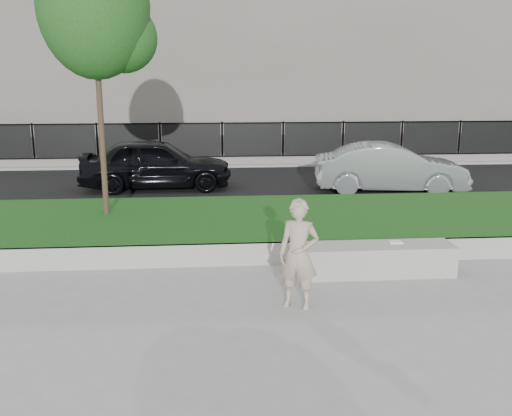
{
  "coord_description": "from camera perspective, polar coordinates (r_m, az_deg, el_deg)",
  "views": [
    {
      "loc": [
        -1.08,
        -8.47,
        3.28
      ],
      "look_at": [
        -0.28,
        1.2,
        0.99
      ],
      "focal_mm": 40.0,
      "sensor_mm": 36.0,
      "label": 1
    }
  ],
  "objects": [
    {
      "name": "man",
      "position": [
        8.1,
        4.27,
        -4.64
      ],
      "size": [
        0.68,
        0.57,
        1.59
      ],
      "primitive_type": "imported",
      "rotation": [
        0.0,
        0.0,
        -0.39
      ],
      "color": "tan",
      "rests_on": "ground"
    },
    {
      "name": "grass_kerb",
      "position": [
        10.05,
        1.66,
        -4.57
      ],
      "size": [
        34.0,
        0.08,
        0.4
      ],
      "primitive_type": "cube",
      "color": "#9F9C95",
      "rests_on": "ground"
    },
    {
      "name": "stone_bench",
      "position": [
        9.77,
        12.09,
        -5.05
      ],
      "size": [
        2.51,
        0.63,
        0.51
      ],
      "primitive_type": "cube",
      "color": "#9F9C95",
      "rests_on": "ground"
    },
    {
      "name": "grass_bank",
      "position": [
        11.92,
        0.62,
        -1.7
      ],
      "size": [
        34.0,
        4.0,
        0.4
      ],
      "primitive_type": "cube",
      "color": "black",
      "rests_on": "ground"
    },
    {
      "name": "iron_fence",
      "position": [
        20.68,
        -1.71,
        5.65
      ],
      "size": [
        32.0,
        0.3,
        1.5
      ],
      "color": "slate",
      "rests_on": "far_pavement"
    },
    {
      "name": "car_silver",
      "position": [
        16.33,
        13.27,
        3.9
      ],
      "size": [
        4.29,
        2.0,
        1.36
      ],
      "primitive_type": "imported",
      "rotation": [
        0.0,
        0.0,
        1.43
      ],
      "color": "gray",
      "rests_on": "street"
    },
    {
      "name": "ground",
      "position": [
        9.14,
        2.38,
        -7.75
      ],
      "size": [
        90.0,
        90.0,
        0.0
      ],
      "primitive_type": "plane",
      "color": "gray",
      "rests_on": "ground"
    },
    {
      "name": "young_tree",
      "position": [
        12.21,
        -15.46,
        18.42
      ],
      "size": [
        2.29,
        2.19,
        5.6
      ],
      "color": "#38281C",
      "rests_on": "grass_bank"
    },
    {
      "name": "book",
      "position": [
        9.87,
        13.79,
        -3.33
      ],
      "size": [
        0.23,
        0.17,
        0.03
      ],
      "primitive_type": "cube",
      "rotation": [
        0.0,
        0.0,
        -0.03
      ],
      "color": "white",
      "rests_on": "stone_bench"
    },
    {
      "name": "car_dark",
      "position": [
        16.62,
        -9.95,
        4.39
      ],
      "size": [
        4.34,
        1.87,
        1.46
      ],
      "primitive_type": "imported",
      "rotation": [
        0.0,
        0.0,
        1.6
      ],
      "color": "black",
      "rests_on": "street"
    },
    {
      "name": "far_pavement",
      "position": [
        21.73,
        -1.85,
        4.74
      ],
      "size": [
        34.0,
        3.0,
        0.12
      ],
      "primitive_type": "cube",
      "color": "gray",
      "rests_on": "ground"
    },
    {
      "name": "building_facade",
      "position": [
        28.54,
        -2.67,
        16.71
      ],
      "size": [
        34.0,
        10.0,
        10.0
      ],
      "primitive_type": "cube",
      "color": "#69655C",
      "rests_on": "ground"
    },
    {
      "name": "street",
      "position": [
        17.31,
        -1.08,
        2.41
      ],
      "size": [
        34.0,
        7.0,
        0.04
      ],
      "primitive_type": "cube",
      "color": "black",
      "rests_on": "ground"
    }
  ]
}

